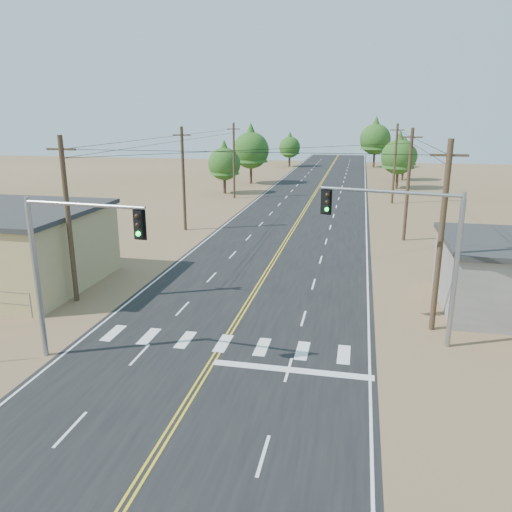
# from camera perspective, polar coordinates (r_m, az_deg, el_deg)

# --- Properties ---
(ground) EXTENTS (220.00, 220.00, 0.00)m
(ground) POSITION_cam_1_polar(r_m,az_deg,el_deg) (19.04, -10.58, -20.19)
(ground) COLOR #8F6C4D
(ground) RESTS_ON ground
(road) EXTENTS (15.00, 200.00, 0.02)m
(road) POSITION_cam_1_polar(r_m,az_deg,el_deg) (45.92, 3.53, 1.88)
(road) COLOR black
(road) RESTS_ON ground
(utility_pole_left_near) EXTENTS (1.80, 0.30, 10.00)m
(utility_pole_left_near) POSITION_cam_1_polar(r_m,az_deg,el_deg) (31.61, -20.64, 3.93)
(utility_pole_left_near) COLOR #4C3826
(utility_pole_left_near) RESTS_ON ground
(utility_pole_left_mid) EXTENTS (1.80, 0.30, 10.00)m
(utility_pole_left_mid) POSITION_cam_1_polar(r_m,az_deg,el_deg) (49.43, -8.30, 8.78)
(utility_pole_left_mid) COLOR #4C3826
(utility_pole_left_mid) RESTS_ON ground
(utility_pole_left_far) EXTENTS (1.80, 0.30, 10.00)m
(utility_pole_left_far) POSITION_cam_1_polar(r_m,az_deg,el_deg) (68.47, -2.54, 10.88)
(utility_pole_left_far) COLOR #4C3826
(utility_pole_left_far) RESTS_ON ground
(utility_pole_right_near) EXTENTS (1.80, 0.30, 10.00)m
(utility_pole_right_near) POSITION_cam_1_polar(r_m,az_deg,el_deg) (27.12, 20.39, 2.09)
(utility_pole_right_near) COLOR #4C3826
(utility_pole_right_near) RESTS_ON ground
(utility_pole_right_mid) EXTENTS (1.80, 0.30, 10.00)m
(utility_pole_right_mid) POSITION_cam_1_polar(r_m,az_deg,el_deg) (46.69, 16.99, 7.84)
(utility_pole_right_mid) COLOR #4C3826
(utility_pole_right_mid) RESTS_ON ground
(utility_pole_right_far) EXTENTS (1.80, 0.30, 10.00)m
(utility_pole_right_far) POSITION_cam_1_polar(r_m,az_deg,el_deg) (66.51, 15.58, 10.18)
(utility_pole_right_far) COLOR #4C3826
(utility_pole_right_far) RESTS_ON ground
(signal_mast_left) EXTENTS (5.90, 0.87, 7.65)m
(signal_mast_left) POSITION_cam_1_polar(r_m,az_deg,el_deg) (23.64, -21.02, 0.14)
(signal_mast_left) COLOR gray
(signal_mast_left) RESTS_ON ground
(signal_mast_right) EXTENTS (6.78, 1.71, 7.73)m
(signal_mast_right) POSITION_cam_1_polar(r_m,az_deg,el_deg) (25.37, 17.64, 1.78)
(signal_mast_right) COLOR gray
(signal_mast_right) RESTS_ON ground
(tree_left_near) EXTENTS (4.63, 4.63, 7.71)m
(tree_left_near) POSITION_cam_1_polar(r_m,az_deg,el_deg) (72.59, -3.65, 10.83)
(tree_left_near) COLOR #3F2D1E
(tree_left_near) RESTS_ON ground
(tree_left_mid) EXTENTS (5.90, 5.90, 9.83)m
(tree_left_mid) POSITION_cam_1_polar(r_m,az_deg,el_deg) (82.95, -0.59, 12.40)
(tree_left_mid) COLOR #3F2D1E
(tree_left_mid) RESTS_ON ground
(tree_left_far) EXTENTS (4.56, 4.56, 7.60)m
(tree_left_far) POSITION_cam_1_polar(r_m,az_deg,el_deg) (110.59, 3.87, 12.55)
(tree_left_far) COLOR #3F2D1E
(tree_left_far) RESTS_ON ground
(tree_right_near) EXTENTS (5.27, 5.27, 8.78)m
(tree_right_near) POSITION_cam_1_polar(r_m,az_deg,el_deg) (80.20, 16.03, 11.22)
(tree_right_near) COLOR #3F2D1E
(tree_right_near) RESTS_ON ground
(tree_right_mid) EXTENTS (4.50, 4.50, 7.51)m
(tree_right_mid) POSITION_cam_1_polar(r_m,az_deg,el_deg) (90.99, 16.58, 11.17)
(tree_right_mid) COLOR #3F2D1E
(tree_right_mid) RESTS_ON ground
(tree_right_far) EXTENTS (6.45, 6.45, 10.75)m
(tree_right_far) POSITION_cam_1_polar(r_m,az_deg,el_deg) (111.62, 13.49, 13.18)
(tree_right_far) COLOR #3F2D1E
(tree_right_far) RESTS_ON ground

